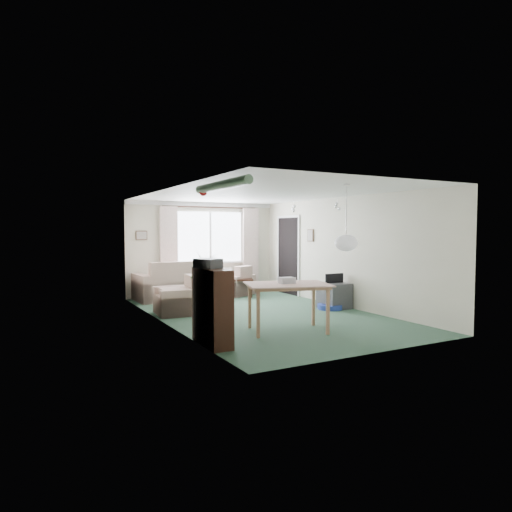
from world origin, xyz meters
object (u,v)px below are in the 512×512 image
armchair_corner (234,280)px  pet_bed (330,307)px  dining_table (287,308)px  sofa (175,280)px  coffee_table (232,287)px  armchair_left (177,295)px  tv_cube (334,295)px  houseplant (205,287)px  bookshelf (212,307)px

armchair_corner → pet_bed: armchair_corner is taller
dining_table → sofa: bearing=96.9°
pet_bed → coffee_table: bearing=111.4°
armchair_left → coffee_table: (1.99, 1.64, -0.16)m
coffee_table → armchair_corner: bearing=55.1°
dining_table → tv_cube: size_ratio=2.08×
armchair_corner → pet_bed: (0.87, -2.91, -0.33)m
coffee_table → dining_table: bearing=-102.4°
houseplant → dining_table: size_ratio=1.02×
dining_table → pet_bed: (1.92, 1.36, -0.33)m
houseplant → tv_cube: (2.99, 0.04, -0.36)m
bookshelf → dining_table: 1.47m
sofa → tv_cube: (2.62, -2.85, -0.20)m
armchair_corner → pet_bed: 3.05m
bookshelf → houseplant: houseplant is taller
pet_bed → armchair_left: bearing=161.5°
armchair_left → tv_cube: size_ratio=1.45×
tv_cube → armchair_left: bearing=164.2°
houseplant → pet_bed: bearing=-0.8°
bookshelf → dining_table: bookshelf is taller
bookshelf → houseplant: (0.55, 1.63, 0.07)m
armchair_left → coffee_table: bearing=134.5°
armchair_corner → houseplant: bearing=29.1°
coffee_table → pet_bed: (1.04, -2.66, -0.18)m
bookshelf → tv_cube: size_ratio=1.88×
sofa → coffee_table: size_ratio=1.84×
sofa → coffee_table: sofa is taller
coffee_table → pet_bed: bearing=-68.6°
bookshelf → coffee_table: bearing=62.9°
armchair_corner → dining_table: (-1.05, -4.26, 0.01)m
sofa → tv_cube: sofa is taller
sofa → bookshelf: 4.61m
dining_table → pet_bed: dining_table is taller
bookshelf → pet_bed: 3.76m
armchair_corner → dining_table: 4.39m
armchair_left → pet_bed: 3.21m
sofa → tv_cube: 3.87m
bookshelf → pet_bed: bookshelf is taller
coffee_table → armchair_left: bearing=-140.4°
bookshelf → houseplant: size_ratio=0.89×
armchair_left → tv_cube: armchair_left is taller
armchair_left → dining_table: (1.11, -2.37, 0.00)m
bookshelf → dining_table: bearing=10.6°
tv_cube → pet_bed: (-0.17, -0.08, -0.22)m
armchair_left → dining_table: 2.62m
sofa → houseplant: (-0.37, -2.89, 0.16)m
armchair_left → tv_cube: (3.20, -0.93, -0.12)m
armchair_left → tv_cube: bearing=78.6°
armchair_left → pet_bed: (3.03, -1.01, -0.33)m
armchair_corner → pet_bed: size_ratio=1.60×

